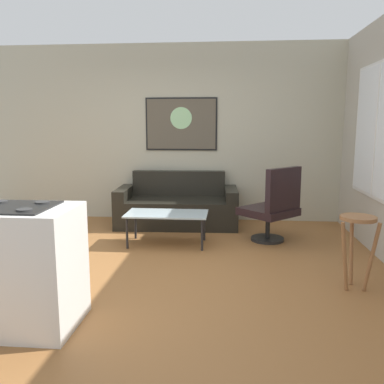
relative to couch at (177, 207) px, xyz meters
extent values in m
cube|color=#925E31|center=(-0.06, -1.97, -0.29)|extent=(6.40, 6.40, 0.04)
cube|color=#B0AC94|center=(-0.06, 0.46, 1.13)|extent=(6.40, 0.05, 2.80)
cube|color=black|center=(0.00, -0.04, -0.07)|extent=(1.50, 0.90, 0.41)
cube|color=black|center=(-0.01, 0.30, 0.34)|extent=(1.47, 0.22, 0.40)
cube|color=black|center=(-0.82, -0.08, 0.02)|extent=(0.22, 0.84, 0.58)
cube|color=black|center=(0.82, 0.00, 0.02)|extent=(0.22, 0.84, 0.58)
cube|color=silver|center=(0.00, -1.04, 0.13)|extent=(1.05, 0.54, 0.02)
cylinder|color=#232326|center=(-0.47, -1.27, -0.08)|extent=(0.03, 0.03, 0.40)
cylinder|color=#232326|center=(0.47, -1.27, -0.08)|extent=(0.03, 0.03, 0.40)
cylinder|color=#232326|center=(-0.47, -0.82, -0.08)|extent=(0.03, 0.03, 0.40)
cylinder|color=#232326|center=(0.47, -0.82, -0.08)|extent=(0.03, 0.03, 0.40)
cylinder|color=black|center=(1.31, -0.74, -0.25)|extent=(0.44, 0.44, 0.04)
cylinder|color=black|center=(1.31, -0.74, -0.05)|extent=(0.06, 0.06, 0.37)
cube|color=black|center=(1.31, -0.74, 0.13)|extent=(0.87, 0.87, 0.10)
cube|color=black|center=(1.48, -0.91, 0.45)|extent=(0.50, 0.50, 0.55)
cylinder|color=#925F39|center=(1.99, -2.31, 0.41)|extent=(0.33, 0.33, 0.03)
cylinder|color=#925F39|center=(1.99, -2.17, 0.06)|extent=(0.04, 0.13, 0.67)
cylinder|color=#925F39|center=(1.86, -2.38, 0.06)|extent=(0.13, 0.10, 0.67)
cylinder|color=#925F39|center=(2.11, -2.38, 0.06)|extent=(0.13, 0.10, 0.67)
cube|color=black|center=(-0.82, -3.28, 0.66)|extent=(0.60, 0.50, 0.01)
cylinder|color=#2D2D2D|center=(-0.65, -3.42, 0.68)|extent=(0.11, 0.11, 0.01)
cylinder|color=#2D2D2D|center=(-0.99, -3.14, 0.68)|extent=(0.11, 0.11, 0.01)
cylinder|color=#2D2D2D|center=(-0.65, -3.14, 0.68)|extent=(0.11, 0.11, 0.01)
cube|color=black|center=(0.02, 0.42, 1.27)|extent=(1.15, 0.01, 0.83)
cube|color=brown|center=(0.02, 0.41, 1.27)|extent=(1.10, 0.02, 0.78)
cylinder|color=#9DD295|center=(0.02, 0.40, 1.37)|extent=(0.34, 0.01, 0.34)
cube|color=silver|center=(2.53, -1.07, 1.20)|extent=(0.02, 1.57, 1.62)
cube|color=white|center=(2.52, -1.07, 1.20)|extent=(0.01, 1.49, 1.54)
cube|color=silver|center=(2.51, -1.07, 1.20)|extent=(0.01, 0.04, 1.54)
camera|label=1|loc=(0.79, -6.09, 1.27)|focal=37.95mm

